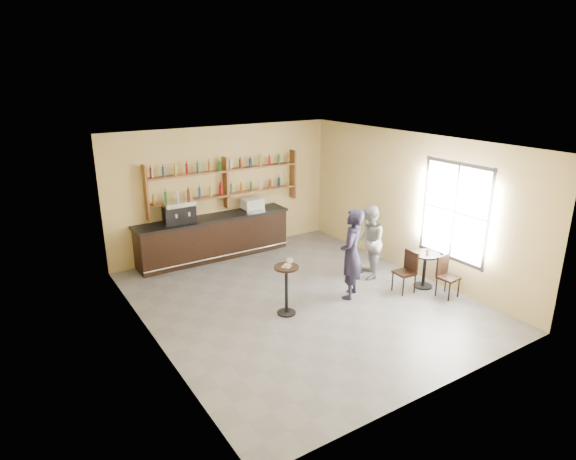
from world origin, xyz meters
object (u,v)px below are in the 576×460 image
espresso_machine (179,212)px  patron_second (369,242)px  cafe_table (424,270)px  bar_counter (214,237)px  pastry_case (252,204)px  man_main (351,254)px  chair_south (448,277)px  chair_west (404,272)px  pedestal_table (286,290)px

espresso_machine → patron_second: 4.45m
cafe_table → bar_counter: bearing=127.3°
pastry_case → man_main: bearing=-90.0°
cafe_table → man_main: bearing=163.4°
chair_south → cafe_table: bearing=90.5°
espresso_machine → man_main: size_ratio=0.38×
bar_counter → cafe_table: 5.09m
man_main → chair_south: (1.70, -1.09, -0.51)m
man_main → patron_second: size_ratio=1.13×
bar_counter → chair_south: (3.14, -4.65, -0.10)m
pastry_case → cafe_table: pastry_case is taller
pastry_case → cafe_table: bearing=-69.3°
chair_west → chair_south: bearing=44.9°
bar_counter → pastry_case: bearing=0.0°
pastry_case → patron_second: 3.29m
chair_west → bar_counter: bearing=-145.4°
chair_west → cafe_table: bearing=87.0°
espresso_machine → pastry_case: 1.95m
cafe_table → chair_south: 0.60m
chair_west → chair_south: size_ratio=1.03×
pastry_case → pedestal_table: size_ratio=0.53×
chair_west → patron_second: patron_second is taller
cafe_table → pedestal_table: bearing=169.8°
pastry_case → chair_west: size_ratio=0.59×
espresso_machine → chair_west: 5.31m
bar_counter → man_main: (1.44, -3.56, 0.41)m
pedestal_table → cafe_table: pedestal_table is taller
chair_west → pastry_case: bearing=-158.0°
chair_west → man_main: bearing=-109.7°
bar_counter → espresso_machine: (-0.85, 0.00, 0.79)m
bar_counter → patron_second: (2.41, -3.00, 0.30)m
man_main → bar_counter: bearing=-106.4°
espresso_machine → pastry_case: espresso_machine is taller
pastry_case → patron_second: bearing=-71.9°
bar_counter → patron_second: 3.86m
pastry_case → man_main: (0.34, -3.56, -0.28)m
espresso_machine → chair_west: (3.39, -4.00, -0.87)m
man_main → patron_second: 1.12m
pedestal_table → man_main: man_main is taller
pedestal_table → cafe_table: (3.16, -0.57, -0.11)m
espresso_machine → man_main: man_main is taller
patron_second → chair_south: bearing=58.5°
bar_counter → pastry_case: 1.30m
bar_counter → chair_west: bar_counter is taller
man_main → chair_west: man_main is taller
bar_counter → patron_second: size_ratio=2.35×
bar_counter → cafe_table: bar_counter is taller
pastry_case → man_main: 3.58m
chair_south → pastry_case: bearing=109.4°
patron_second → cafe_table: bearing=67.5°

